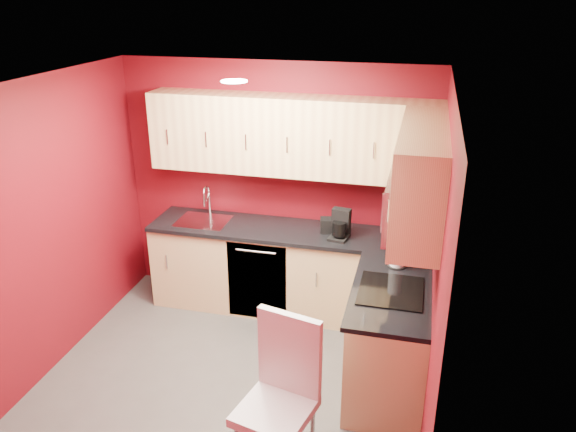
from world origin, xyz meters
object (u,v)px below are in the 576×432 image
at_px(paper_towel, 398,251).
at_px(dining_chair, 275,403).
at_px(microwave, 413,204).
at_px(sink, 204,217).
at_px(napkin_holder, 327,225).
at_px(coffee_maker, 339,225).

xyz_separation_m(paper_towel, dining_chair, (-0.67, -1.54, -0.48)).
distance_m(microwave, dining_chair, 1.72).
xyz_separation_m(sink, napkin_holder, (1.28, 0.02, 0.04)).
distance_m(microwave, napkin_holder, 1.47).
bearing_deg(sink, coffee_maker, -4.65).
xyz_separation_m(coffee_maker, napkin_holder, (-0.14, 0.13, -0.07)).
relative_size(sink, napkin_holder, 3.71).
height_order(napkin_holder, paper_towel, paper_towel).
xyz_separation_m(coffee_maker, paper_towel, (0.57, -0.44, -0.00)).
bearing_deg(paper_towel, sink, 164.47).
relative_size(sink, paper_towel, 1.83).
height_order(microwave, napkin_holder, microwave).
bearing_deg(paper_towel, dining_chair, -113.70).
xyz_separation_m(microwave, coffee_maker, (-0.67, 0.89, -0.61)).
bearing_deg(sink, paper_towel, -15.53).
distance_m(microwave, sink, 2.43).
bearing_deg(napkin_holder, paper_towel, -38.74).
bearing_deg(sink, dining_chair, -57.70).
distance_m(sink, coffee_maker, 1.43).
height_order(sink, napkin_holder, sink).
bearing_deg(sink, microwave, -25.60).
xyz_separation_m(microwave, paper_towel, (-0.10, 0.45, -0.61)).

